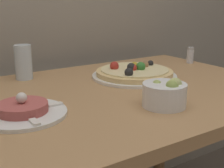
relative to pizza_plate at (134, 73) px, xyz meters
name	(u,v)px	position (x,y,z in m)	size (l,w,h in m)	color
dining_table	(103,125)	(-0.20, -0.09, -0.13)	(1.23, 0.77, 0.77)	#AD7F51
pizza_plate	(134,73)	(0.00, 0.00, 0.00)	(0.31, 0.31, 0.06)	white
tartare_plate	(23,111)	(-0.47, -0.16, 0.00)	(0.22, 0.22, 0.06)	white
small_bowl	(165,94)	(-0.12, -0.30, 0.02)	(0.12, 0.12, 0.08)	white
drinking_glass	(23,62)	(-0.35, 0.20, 0.05)	(0.06, 0.06, 0.12)	silver
salt_shaker	(190,55)	(0.37, 0.07, 0.02)	(0.03, 0.03, 0.07)	silver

